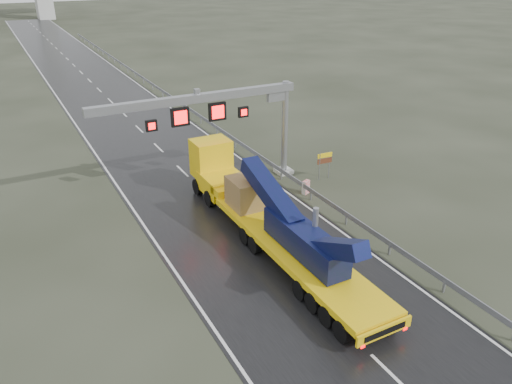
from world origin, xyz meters
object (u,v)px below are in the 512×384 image
sign_gantry (226,111)px  heavy_haul_truck (258,206)px  exit_sign_pair (325,160)px  striped_barrier (306,187)px

sign_gantry → heavy_haul_truck: bearing=-100.8°
heavy_haul_truck → exit_sign_pair: bearing=29.9°
exit_sign_pair → striped_barrier: exit_sign_pair is taller
heavy_haul_truck → striped_barrier: 6.58m
sign_gantry → striped_barrier: size_ratio=15.09×
sign_gantry → striped_barrier: bearing=-43.2°
heavy_haul_truck → striped_barrier: (5.61, 3.20, -1.28)m
exit_sign_pair → striped_barrier: size_ratio=2.16×
sign_gantry → heavy_haul_truck: (-1.36, -7.18, -3.84)m
sign_gantry → exit_sign_pair: size_ratio=6.99×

